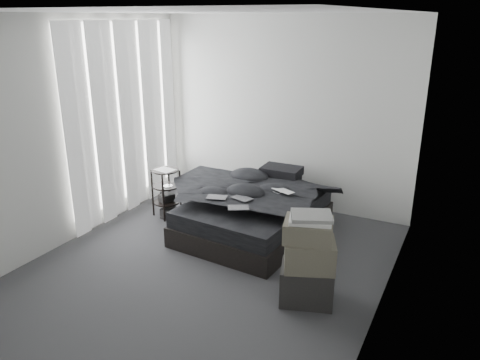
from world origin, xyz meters
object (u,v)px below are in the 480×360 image
at_px(laptop, 281,187).
at_px(box_lower, 307,284).
at_px(bed, 254,223).
at_px(side_stand, 166,193).

xyz_separation_m(laptop, box_lower, (0.75, -1.13, -0.48)).
relative_size(bed, side_stand, 2.79).
bearing_deg(side_stand, bed, 2.97).
height_order(bed, box_lower, box_lower).
xyz_separation_m(laptop, side_stand, (-1.60, -0.08, -0.34)).
relative_size(laptop, side_stand, 0.45).
relative_size(bed, box_lower, 3.70).
bearing_deg(laptop, box_lower, -33.62).
distance_m(laptop, box_lower, 1.44).
height_order(bed, side_stand, side_stand).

